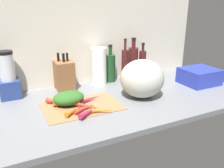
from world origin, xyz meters
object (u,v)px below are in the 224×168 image
object	(u,v)px
knife_block	(64,75)
dish_rack	(199,76)
carrot_0	(88,107)
bottle_3	(142,63)
carrot_4	(84,108)
winter_squash	(142,79)
bottle_1	(125,65)
carrot_5	(54,101)
bottle_2	(133,62)
carrot_9	(64,99)
carrot_8	(86,106)
paper_towel_roll	(99,66)
cutting_board	(82,106)
carrot_1	(91,99)
blender_appliance	(8,78)
carrot_7	(74,110)
carrot_2	(68,103)
carrot_3	(102,110)
carrot_6	(89,111)
bottle_0	(110,67)

from	to	relation	value
knife_block	dish_rack	bearing A→B (deg)	-19.47
carrot_0	bottle_3	world-z (taller)	bottle_3
carrot_4	winter_squash	bearing A→B (deg)	6.50
winter_squash	bottle_1	xyz separation A→B (cm)	(5.20, 31.43, 0.74)
carrot_5	bottle_2	xyz separation A→B (cm)	(66.91, 23.91, 10.57)
carrot_0	carrot_9	bearing A→B (deg)	118.08
carrot_8	paper_towel_roll	distance (cm)	44.93
cutting_board	knife_block	xyz separation A→B (cm)	(-0.96, 33.19, 9.55)
cutting_board	carrot_0	distance (cm)	6.10
carrot_1	blender_appliance	xyz separation A→B (cm)	(-42.78, 28.29, 10.67)
winter_squash	carrot_0	bearing A→B (deg)	-173.92
carrot_1	carrot_7	world-z (taller)	carrot_7
carrot_9	bottle_3	distance (cm)	73.26
carrot_9	dish_rack	world-z (taller)	dish_rack
carrot_7	carrot_9	distance (cm)	17.10
carrot_2	knife_block	distance (cm)	30.48
carrot_3	carrot_5	xyz separation A→B (cm)	(-20.53, 22.39, 0.42)
winter_squash	cutting_board	bearing A→B (deg)	177.42
carrot_7	winter_squash	world-z (taller)	winter_squash
carrot_5	knife_block	distance (cm)	28.38
carrot_7	bottle_3	size ratio (longest dim) A/B	0.50
carrot_6	bottle_1	bearing A→B (deg)	43.36
bottle_1	carrot_5	bearing A→B (deg)	-160.36
knife_block	blender_appliance	world-z (taller)	blender_appliance
carrot_3	winter_squash	distance (cm)	35.67
carrot_0	carrot_9	world-z (taller)	carrot_9
carrot_3	bottle_2	bearing A→B (deg)	44.95
carrot_5	paper_towel_roll	xyz separation A→B (cm)	(38.40, 23.17, 10.97)
winter_squash	knife_block	size ratio (longest dim) A/B	1.10
carrot_5	blender_appliance	size ratio (longest dim) A/B	0.35
carrot_0	dish_rack	size ratio (longest dim) A/B	0.41
carrot_0	knife_block	xyz separation A→B (cm)	(-2.26, 38.97, 8.08)
bottle_1	carrot_2	bearing A→B (deg)	-153.52
carrot_3	carrot_8	world-z (taller)	carrot_8
carrot_8	dish_rack	size ratio (longest dim) A/B	0.68
knife_block	bottle_3	size ratio (longest dim) A/B	0.92
cutting_board	knife_block	bearing A→B (deg)	91.66
blender_appliance	bottle_0	size ratio (longest dim) A/B	1.07
carrot_5	dish_rack	bearing A→B (deg)	-4.44
carrot_6	carrot_8	world-z (taller)	carrot_6
carrot_9	bottle_1	distance (cm)	56.02
carrot_7	carrot_0	bearing A→B (deg)	6.89
carrot_0	bottle_2	xyz separation A→B (cm)	(51.92, 38.69, 11.03)
carrot_2	paper_towel_roll	world-z (taller)	paper_towel_roll
carrot_2	bottle_2	xyz separation A→B (cm)	(59.95, 28.62, 10.72)
carrot_0	carrot_9	xyz separation A→B (cm)	(-8.60, 16.12, 0.41)
carrot_8	blender_appliance	world-z (taller)	blender_appliance
carrot_1	bottle_3	xyz separation A→B (cm)	(54.58, 28.66, 9.07)
carrot_8	bottle_1	bearing A→B (deg)	38.27
carrot_0	carrot_7	bearing A→B (deg)	-173.11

